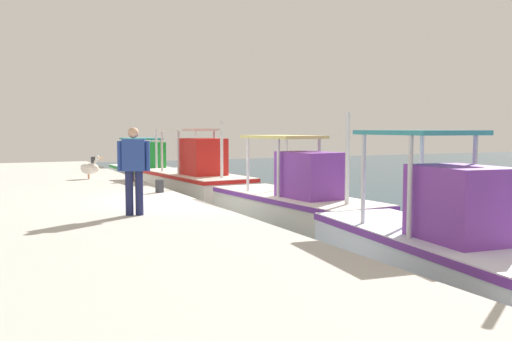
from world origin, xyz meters
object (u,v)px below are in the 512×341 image
object	(u,v)px
fisherman_standing	(134,166)
pelican	(90,168)
fishing_boat_third	(296,202)
mooring_bollard_nearest	(93,162)
mooring_bollard_second	(130,174)
mooring_bollard_third	(160,186)
fishing_boat_fourth	(436,243)
fishing_boat_nearest	(145,169)
fishing_boat_second	(195,180)

from	to	relation	value
fisherman_standing	pelican	bearing A→B (deg)	176.83
fisherman_standing	fishing_boat_third	bearing A→B (deg)	105.76
pelican	mooring_bollard_nearest	bearing A→B (deg)	169.71
mooring_bollard_nearest	mooring_bollard_second	bearing A→B (deg)	0.00
fisherman_standing	mooring_bollard_third	distance (m)	4.11
mooring_bollard_third	fishing_boat_fourth	bearing A→B (deg)	17.17
fishing_boat_nearest	fishing_boat_third	distance (m)	14.01
mooring_bollard_nearest	mooring_bollard_second	distance (m)	7.56
fishing_boat_fourth	mooring_bollard_nearest	distance (m)	19.26
fishing_boat_third	mooring_bollard_third	xyz separation A→B (m)	(-2.42, -2.97, 0.32)
fishing_boat_third	mooring_bollard_second	distance (m)	6.69
fishing_boat_second	mooring_bollard_nearest	xyz separation A→B (m)	(-7.31, -2.38, 0.30)
fishing_boat_third	mooring_bollard_third	distance (m)	3.85
fishing_boat_second	mooring_bollard_second	bearing A→B (deg)	-83.96
fishing_boat_second	mooring_bollard_second	size ratio (longest dim) A/B	12.19
fishing_boat_third	mooring_bollard_second	size ratio (longest dim) A/B	11.79
fishing_boat_second	pelican	xyz separation A→B (m)	(-1.39, -3.45, 0.45)
fishing_boat_nearest	fishing_boat_third	xyz separation A→B (m)	(14.00, 0.45, 0.04)
fishing_boat_third	pelican	size ratio (longest dim) A/B	6.21
fishing_boat_nearest	fishing_boat_second	distance (m)	7.77
mooring_bollard_nearest	mooring_bollard_third	xyz separation A→B (m)	(11.12, 0.00, -0.06)
fishing_boat_fourth	mooring_bollard_nearest	size ratio (longest dim) A/B	11.35
fishing_boat_second	fishing_boat_fourth	bearing A→B (deg)	0.41
fishing_boat_second	mooring_bollard_third	xyz separation A→B (m)	(3.81, -2.38, 0.23)
mooring_bollard_nearest	mooring_bollard_third	world-z (taller)	mooring_bollard_nearest
fishing_boat_nearest	fishing_boat_fourth	xyz separation A→B (m)	(19.56, -0.05, 0.04)
mooring_bollard_second	fishing_boat_second	bearing A→B (deg)	96.04
fisherman_standing	mooring_bollard_third	bearing A→B (deg)	157.06
fishing_boat_nearest	mooring_bollard_nearest	xyz separation A→B (m)	(0.46, -2.52, 0.42)
fishing_boat_nearest	fishing_boat_fourth	size ratio (longest dim) A/B	1.04
fishing_boat_third	pelican	bearing A→B (deg)	-152.06
pelican	fisherman_standing	xyz separation A→B (m)	(8.91, -0.49, 0.61)
fishing_boat_fourth	fisherman_standing	xyz separation A→B (m)	(-4.28, -4.03, 1.15)
fishing_boat_third	pelican	distance (m)	8.65
fishing_boat_fourth	mooring_bollard_second	xyz separation A→B (m)	(-11.54, -2.46, 0.39)
fishing_boat_nearest	fishing_boat_second	xyz separation A→B (m)	(7.77, -0.14, 0.13)
pelican	fisherman_standing	distance (m)	8.94
fishing_boat_fourth	fisherman_standing	distance (m)	5.99
pelican	mooring_bollard_nearest	xyz separation A→B (m)	(-5.91, 1.07, -0.16)
fishing_boat_nearest	pelican	xyz separation A→B (m)	(6.37, -3.59, 0.58)
pelican	fisherman_standing	bearing A→B (deg)	-3.17
fishing_boat_nearest	fishing_boat_second	size ratio (longest dim) A/B	0.93
fishing_boat_second	pelican	bearing A→B (deg)	-111.95
mooring_bollard_nearest	mooring_bollard_third	size ratio (longest dim) A/B	1.36
pelican	fisherman_standing	world-z (taller)	fisherman_standing
pelican	mooring_bollard_nearest	distance (m)	6.01
pelican	mooring_bollard_nearest	size ratio (longest dim) A/B	1.97
fishing_boat_fourth	fisherman_standing	size ratio (longest dim) A/B	3.09
mooring_bollard_nearest	fishing_boat_fourth	bearing A→B (deg)	7.35
fishing_boat_third	mooring_bollard_nearest	distance (m)	13.87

